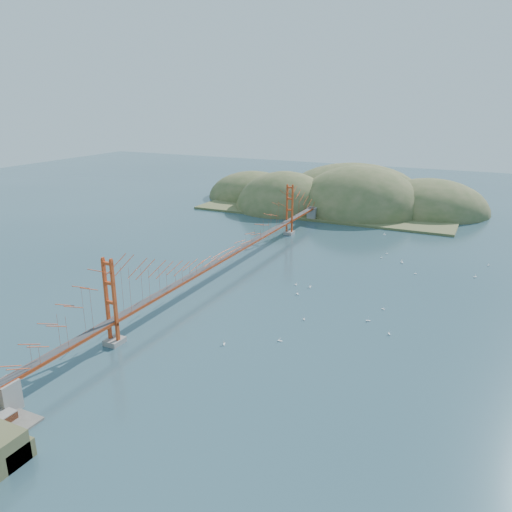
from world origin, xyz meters
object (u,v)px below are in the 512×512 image
at_px(sailboat_2, 383,309).
at_px(sailboat_1, 298,294).
at_px(bridge, 227,236).
at_px(sailboat_0, 296,284).

bearing_deg(sailboat_2, sailboat_1, 179.99).
distance_m(bridge, sailboat_1, 17.19).
distance_m(sailboat_2, sailboat_0, 16.04).
height_order(sailboat_2, sailboat_0, sailboat_0).
xyz_separation_m(bridge, sailboat_1, (15.25, -4.03, -6.85)).
relative_size(bridge, sailboat_1, 128.01).
bearing_deg(sailboat_1, bridge, 165.18).
bearing_deg(sailboat_1, sailboat_2, -0.01).
bearing_deg(bridge, sailboat_1, -14.82).
relative_size(bridge, sailboat_0, 156.78).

